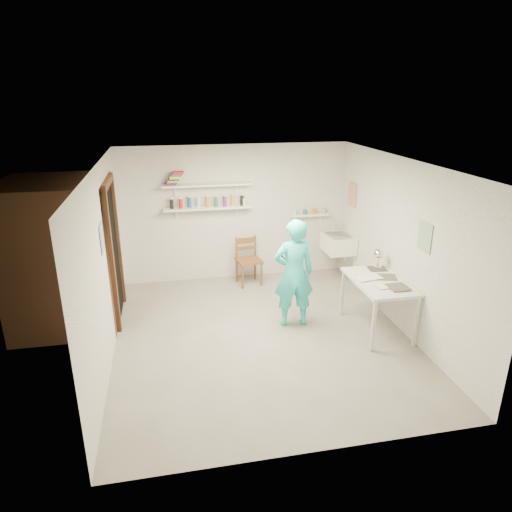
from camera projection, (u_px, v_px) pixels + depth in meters
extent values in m
cube|color=slate|center=(262.00, 336.00, 6.41)|extent=(4.00, 4.50, 0.02)
cube|color=silver|center=(262.00, 163.00, 5.59)|extent=(4.00, 4.50, 0.02)
cube|color=silver|center=(235.00, 213.00, 8.08)|extent=(4.00, 0.02, 2.40)
cube|color=silver|center=(317.00, 343.00, 3.92)|extent=(4.00, 0.02, 2.40)
cube|color=silver|center=(103.00, 266.00, 5.63)|extent=(0.02, 4.50, 2.40)
cube|color=silver|center=(402.00, 246.00, 6.38)|extent=(0.02, 4.50, 2.40)
cube|color=black|center=(114.00, 254.00, 6.67)|extent=(0.02, 0.90, 2.00)
cube|color=brown|center=(62.00, 254.00, 6.52)|extent=(1.40, 1.50, 2.10)
cube|color=brown|center=(107.00, 182.00, 6.31)|extent=(0.06, 1.05, 0.10)
cube|color=brown|center=(112.00, 266.00, 6.21)|extent=(0.06, 0.10, 2.00)
cube|color=brown|center=(118.00, 243.00, 7.13)|extent=(0.06, 0.10, 2.00)
cube|color=white|center=(208.00, 208.00, 7.82)|extent=(1.50, 0.22, 0.03)
cube|color=white|center=(207.00, 185.00, 7.68)|extent=(1.50, 0.22, 0.03)
cube|color=white|center=(309.00, 215.00, 8.28)|extent=(0.70, 0.14, 0.03)
cube|color=#334C7F|center=(102.00, 238.00, 5.56)|extent=(0.01, 0.28, 0.36)
cube|color=#995933|center=(352.00, 194.00, 7.91)|extent=(0.01, 0.34, 0.42)
cube|color=#3F724C|center=(425.00, 237.00, 5.76)|extent=(0.01, 0.30, 0.38)
cube|color=white|center=(338.00, 243.00, 8.06)|extent=(0.48, 0.60, 0.30)
imported|color=#2AD4D1|center=(294.00, 274.00, 6.47)|extent=(0.59, 0.40, 1.60)
cylinder|color=beige|center=(290.00, 251.00, 6.58)|extent=(0.29, 0.04, 0.29)
cube|color=brown|center=(249.00, 261.00, 7.99)|extent=(0.46, 0.44, 0.88)
cube|color=silver|center=(377.00, 305.00, 6.45)|extent=(0.69, 1.15, 0.77)
sphere|color=silver|center=(379.00, 254.00, 6.71)|extent=(0.14, 0.14, 0.14)
cylinder|color=black|center=(170.00, 204.00, 7.67)|extent=(0.06, 0.06, 0.17)
cylinder|color=red|center=(180.00, 203.00, 7.70)|extent=(0.06, 0.06, 0.17)
cylinder|color=blue|center=(189.00, 203.00, 7.73)|extent=(0.06, 0.06, 0.17)
cylinder|color=white|center=(198.00, 203.00, 7.76)|extent=(0.06, 0.06, 0.17)
cylinder|color=orange|center=(207.00, 202.00, 7.79)|extent=(0.06, 0.06, 0.17)
cylinder|color=#268C3F|center=(216.00, 202.00, 7.81)|extent=(0.06, 0.06, 0.17)
cylinder|color=#8C268C|center=(225.00, 201.00, 7.84)|extent=(0.06, 0.06, 0.17)
cylinder|color=gold|center=(234.00, 201.00, 7.87)|extent=(0.06, 0.06, 0.17)
cylinder|color=black|center=(243.00, 201.00, 7.90)|extent=(0.06, 0.06, 0.17)
cube|color=red|center=(170.00, 184.00, 7.56)|extent=(0.18, 0.14, 0.03)
cube|color=#1933A5|center=(172.00, 183.00, 7.56)|extent=(0.18, 0.14, 0.03)
cube|color=orange|center=(173.00, 181.00, 7.55)|extent=(0.18, 0.14, 0.03)
cube|color=black|center=(174.00, 179.00, 7.54)|extent=(0.18, 0.14, 0.03)
cube|color=yellow|center=(175.00, 178.00, 7.54)|extent=(0.18, 0.14, 0.03)
cube|color=#338C4C|center=(176.00, 176.00, 7.53)|extent=(0.18, 0.14, 0.03)
cube|color=#8C3F8C|center=(177.00, 174.00, 7.53)|extent=(0.18, 0.14, 0.03)
cube|color=red|center=(178.00, 172.00, 7.52)|extent=(0.18, 0.14, 0.03)
cylinder|color=silver|center=(299.00, 212.00, 8.22)|extent=(0.07, 0.07, 0.09)
cylinder|color=#335999|center=(306.00, 212.00, 8.25)|extent=(0.07, 0.07, 0.09)
cylinder|color=orange|center=(313.00, 211.00, 8.27)|extent=(0.07, 0.07, 0.09)
cylinder|color=#999999|center=(320.00, 211.00, 8.30)|extent=(0.07, 0.07, 0.09)
cube|color=silver|center=(380.00, 280.00, 6.32)|extent=(0.30, 0.22, 0.00)
cube|color=#4C4742|center=(380.00, 280.00, 6.32)|extent=(0.30, 0.22, 0.00)
cube|color=beige|center=(380.00, 280.00, 6.32)|extent=(0.30, 0.22, 0.00)
cube|color=#383330|center=(380.00, 279.00, 6.32)|extent=(0.30, 0.22, 0.00)
cube|color=silver|center=(380.00, 279.00, 6.32)|extent=(0.30, 0.22, 0.00)
cube|color=silver|center=(380.00, 279.00, 6.31)|extent=(0.30, 0.22, 0.00)
cube|color=#4C4742|center=(380.00, 279.00, 6.31)|extent=(0.30, 0.22, 0.00)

